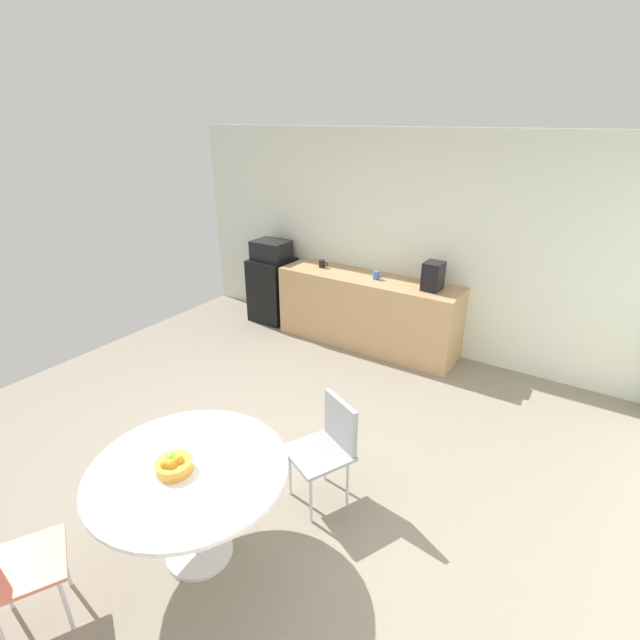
{
  "coord_description": "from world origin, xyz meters",
  "views": [
    {
      "loc": [
        2.26,
        -2.23,
        2.7
      ],
      "look_at": [
        0.07,
        1.14,
        0.95
      ],
      "focal_mm": 26.22,
      "sensor_mm": 36.0,
      "label": 1
    }
  ],
  "objects_px": {
    "chair_gray": "(330,439)",
    "round_table": "(190,482)",
    "mug_red": "(429,286)",
    "microwave": "(271,250)",
    "coffee_maker": "(433,276)",
    "mug_white": "(376,275)",
    "mini_fridge": "(273,290)",
    "mug_green": "(322,264)",
    "fruit_bowl": "(173,465)"
  },
  "relations": [
    {
      "from": "microwave",
      "to": "round_table",
      "type": "xyz_separation_m",
      "value": [
        2.06,
        -3.43,
        -0.41
      ]
    },
    {
      "from": "chair_gray",
      "to": "round_table",
      "type": "bearing_deg",
      "value": -115.64
    },
    {
      "from": "chair_gray",
      "to": "fruit_bowl",
      "type": "height_order",
      "value": "fruit_bowl"
    },
    {
      "from": "fruit_bowl",
      "to": "coffee_maker",
      "type": "relative_size",
      "value": 0.7
    },
    {
      "from": "round_table",
      "to": "mug_green",
      "type": "xyz_separation_m",
      "value": [
        -1.25,
        3.47,
        0.33
      ]
    },
    {
      "from": "microwave",
      "to": "mug_green",
      "type": "height_order",
      "value": "microwave"
    },
    {
      "from": "microwave",
      "to": "fruit_bowl",
      "type": "height_order",
      "value": "microwave"
    },
    {
      "from": "round_table",
      "to": "mug_white",
      "type": "bearing_deg",
      "value": 97.44
    },
    {
      "from": "coffee_maker",
      "to": "mug_red",
      "type": "bearing_deg",
      "value": -115.26
    },
    {
      "from": "mug_green",
      "to": "coffee_maker",
      "type": "distance_m",
      "value": 1.51
    },
    {
      "from": "microwave",
      "to": "mug_white",
      "type": "height_order",
      "value": "microwave"
    },
    {
      "from": "mug_white",
      "to": "mini_fridge",
      "type": "bearing_deg",
      "value": 179.67
    },
    {
      "from": "mini_fridge",
      "to": "mug_green",
      "type": "height_order",
      "value": "mug_green"
    },
    {
      "from": "round_table",
      "to": "mug_red",
      "type": "distance_m",
      "value": 3.41
    },
    {
      "from": "microwave",
      "to": "coffee_maker",
      "type": "bearing_deg",
      "value": 0.0
    },
    {
      "from": "mug_red",
      "to": "coffee_maker",
      "type": "xyz_separation_m",
      "value": [
        0.02,
        0.04,
        0.11
      ]
    },
    {
      "from": "mini_fridge",
      "to": "round_table",
      "type": "bearing_deg",
      "value": -58.99
    },
    {
      "from": "mug_green",
      "to": "coffee_maker",
      "type": "relative_size",
      "value": 0.4
    },
    {
      "from": "round_table",
      "to": "chair_gray",
      "type": "xyz_separation_m",
      "value": [
        0.45,
        0.93,
        -0.09
      ]
    },
    {
      "from": "mini_fridge",
      "to": "mug_green",
      "type": "xyz_separation_m",
      "value": [
        0.81,
        0.04,
        0.5
      ]
    },
    {
      "from": "chair_gray",
      "to": "mug_white",
      "type": "relative_size",
      "value": 6.43
    },
    {
      "from": "mug_red",
      "to": "coffee_maker",
      "type": "relative_size",
      "value": 0.4
    },
    {
      "from": "mug_red",
      "to": "coffee_maker",
      "type": "bearing_deg",
      "value": 64.74
    },
    {
      "from": "round_table",
      "to": "coffee_maker",
      "type": "distance_m",
      "value": 3.47
    },
    {
      "from": "chair_gray",
      "to": "mug_red",
      "type": "xyz_separation_m",
      "value": [
        -0.21,
        2.46,
        0.43
      ]
    },
    {
      "from": "fruit_bowl",
      "to": "mug_white",
      "type": "relative_size",
      "value": 1.74
    },
    {
      "from": "fruit_bowl",
      "to": "mug_green",
      "type": "relative_size",
      "value": 1.74
    },
    {
      "from": "mug_white",
      "to": "mug_red",
      "type": "relative_size",
      "value": 1.0
    },
    {
      "from": "coffee_maker",
      "to": "mug_green",
      "type": "bearing_deg",
      "value": 178.57
    },
    {
      "from": "mini_fridge",
      "to": "fruit_bowl",
      "type": "height_order",
      "value": "mini_fridge"
    },
    {
      "from": "fruit_bowl",
      "to": "mug_white",
      "type": "bearing_deg",
      "value": 96.51
    },
    {
      "from": "round_table",
      "to": "chair_gray",
      "type": "relative_size",
      "value": 1.48
    },
    {
      "from": "mug_green",
      "to": "coffee_maker",
      "type": "xyz_separation_m",
      "value": [
        1.51,
        -0.04,
        0.11
      ]
    },
    {
      "from": "mug_green",
      "to": "mug_red",
      "type": "relative_size",
      "value": 1.0
    },
    {
      "from": "mini_fridge",
      "to": "microwave",
      "type": "distance_m",
      "value": 0.57
    },
    {
      "from": "round_table",
      "to": "chair_gray",
      "type": "bearing_deg",
      "value": 64.36
    },
    {
      "from": "coffee_maker",
      "to": "mug_white",
      "type": "bearing_deg",
      "value": -179.25
    },
    {
      "from": "microwave",
      "to": "mug_white",
      "type": "bearing_deg",
      "value": -0.33
    },
    {
      "from": "mug_green",
      "to": "mug_red",
      "type": "bearing_deg",
      "value": -3.0
    },
    {
      "from": "chair_gray",
      "to": "mug_green",
      "type": "relative_size",
      "value": 6.43
    },
    {
      "from": "chair_gray",
      "to": "mug_green",
      "type": "bearing_deg",
      "value": 123.85
    },
    {
      "from": "microwave",
      "to": "coffee_maker",
      "type": "height_order",
      "value": "coffee_maker"
    },
    {
      "from": "chair_gray",
      "to": "mug_green",
      "type": "distance_m",
      "value": 3.08
    },
    {
      "from": "mug_white",
      "to": "mug_green",
      "type": "height_order",
      "value": "same"
    },
    {
      "from": "mini_fridge",
      "to": "mug_white",
      "type": "height_order",
      "value": "mug_white"
    },
    {
      "from": "fruit_bowl",
      "to": "mug_white",
      "type": "distance_m",
      "value": 3.51
    },
    {
      "from": "mini_fridge",
      "to": "microwave",
      "type": "relative_size",
      "value": 1.85
    },
    {
      "from": "mug_green",
      "to": "mini_fridge",
      "type": "bearing_deg",
      "value": -177.33
    },
    {
      "from": "mug_green",
      "to": "round_table",
      "type": "bearing_deg",
      "value": -70.13
    },
    {
      "from": "mug_red",
      "to": "chair_gray",
      "type": "bearing_deg",
      "value": -85.05
    }
  ]
}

